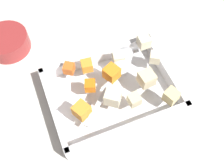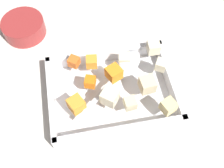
{
  "view_description": "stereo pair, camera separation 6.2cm",
  "coord_description": "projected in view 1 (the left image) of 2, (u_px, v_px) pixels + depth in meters",
  "views": [
    {
      "loc": [
        0.12,
        0.29,
        0.6
      ],
      "look_at": [
        0.0,
        -0.01,
        0.06
      ],
      "focal_mm": 44.31,
      "sensor_mm": 36.0,
      "label": 1
    },
    {
      "loc": [
        0.06,
        0.3,
        0.6
      ],
      "look_at": [
        0.0,
        -0.01,
        0.06
      ],
      "focal_mm": 44.31,
      "sensor_mm": 36.0,
      "label": 2
    }
  ],
  "objects": [
    {
      "name": "small_prep_bowl",
      "position": [
        7.0,
        42.0,
        0.73
      ],
      "size": [
        0.11,
        0.11,
        0.04
      ],
      "primitive_type": "cylinder",
      "color": "maroon",
      "rests_on": "ground_plane"
    },
    {
      "name": "serving_spoon",
      "position": [
        121.0,
        62.0,
        0.65
      ],
      "size": [
        0.18,
        0.17,
        0.02
      ],
      "rotation": [
        0.0,
        0.0,
        0.74
      ],
      "color": "silver",
      "rests_on": "baking_dish"
    },
    {
      "name": "carrot_chunk_mid_right",
      "position": [
        90.0,
        86.0,
        0.62
      ],
      "size": [
        0.03,
        0.03,
        0.02
      ],
      "primitive_type": "cube",
      "rotation": [
        0.0,
        0.0,
        2.8
      ],
      "color": "orange",
      "rests_on": "baking_dish"
    },
    {
      "name": "ground_plane",
      "position": [
        113.0,
        98.0,
        0.67
      ],
      "size": [
        4.0,
        4.0,
        0.0
      ],
      "primitive_type": "plane",
      "color": "beige"
    },
    {
      "name": "potato_chunk_back_center",
      "position": [
        113.0,
        97.0,
        0.6
      ],
      "size": [
        0.05,
        0.05,
        0.03
      ],
      "primitive_type": "cube",
      "rotation": [
        0.0,
        0.0,
        5.62
      ],
      "color": "beige",
      "rests_on": "baking_dish"
    },
    {
      "name": "potato_chunk_near_right",
      "position": [
        171.0,
        96.0,
        0.6
      ],
      "size": [
        0.04,
        0.04,
        0.03
      ],
      "primitive_type": "cube",
      "rotation": [
        0.0,
        0.0,
        0.4
      ],
      "color": "#E0CC89",
      "rests_on": "baking_dish"
    },
    {
      "name": "carrot_chunk_center",
      "position": [
        69.0,
        68.0,
        0.64
      ],
      "size": [
        0.03,
        0.03,
        0.02
      ],
      "primitive_type": "cube",
      "rotation": [
        0.0,
        0.0,
        0.98
      ],
      "color": "orange",
      "rests_on": "baking_dish"
    },
    {
      "name": "baking_dish",
      "position": [
        112.0,
        94.0,
        0.66
      ],
      "size": [
        0.29,
        0.22,
        0.05
      ],
      "color": "silver",
      "rests_on": "ground_plane"
    },
    {
      "name": "potato_chunk_heap_side",
      "position": [
        144.0,
        41.0,
        0.68
      ],
      "size": [
        0.03,
        0.03,
        0.03
      ],
      "primitive_type": "cube",
      "rotation": [
        0.0,
        0.0,
        3.12
      ],
      "color": "beige",
      "rests_on": "baking_dish"
    },
    {
      "name": "potato_chunk_near_left",
      "position": [
        134.0,
        100.0,
        0.6
      ],
      "size": [
        0.03,
        0.03,
        0.03
      ],
      "primitive_type": "cube",
      "rotation": [
        0.0,
        0.0,
        3.22
      ],
      "color": "beige",
      "rests_on": "baking_dish"
    },
    {
      "name": "potato_chunk_far_right",
      "position": [
        147.0,
        78.0,
        0.62
      ],
      "size": [
        0.04,
        0.04,
        0.03
      ],
      "primitive_type": "cube",
      "rotation": [
        0.0,
        0.0,
        0.1
      ],
      "color": "beige",
      "rests_on": "baking_dish"
    },
    {
      "name": "carrot_chunk_far_left",
      "position": [
        87.0,
        66.0,
        0.65
      ],
      "size": [
        0.03,
        0.03,
        0.03
      ],
      "primitive_type": "cube",
      "rotation": [
        0.0,
        0.0,
        4.58
      ],
      "color": "orange",
      "rests_on": "baking_dish"
    },
    {
      "name": "potato_chunk_corner_ne",
      "position": [
        118.0,
        58.0,
        0.66
      ],
      "size": [
        0.03,
        0.03,
        0.03
      ],
      "primitive_type": "cube",
      "rotation": [
        0.0,
        0.0,
        4.53
      ],
      "color": "beige",
      "rests_on": "baking_dish"
    },
    {
      "name": "carrot_chunk_corner_sw",
      "position": [
        112.0,
        73.0,
        0.63
      ],
      "size": [
        0.04,
        0.04,
        0.03
      ],
      "primitive_type": "cube",
      "rotation": [
        0.0,
        0.0,
        3.59
      ],
      "color": "orange",
      "rests_on": "baking_dish"
    },
    {
      "name": "potato_chunk_near_spoon",
      "position": [
        155.0,
        57.0,
        0.66
      ],
      "size": [
        0.03,
        0.03,
        0.02
      ],
      "primitive_type": "cube",
      "rotation": [
        0.0,
        0.0,
        4.16
      ],
      "color": "beige",
      "rests_on": "baking_dish"
    },
    {
      "name": "carrot_chunk_front_center",
      "position": [
        82.0,
        110.0,
        0.58
      ],
      "size": [
        0.04,
        0.04,
        0.03
      ],
      "primitive_type": "cube",
      "rotation": [
        0.0,
        0.0,
        5.19
      ],
      "color": "orange",
      "rests_on": "baking_dish"
    }
  ]
}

